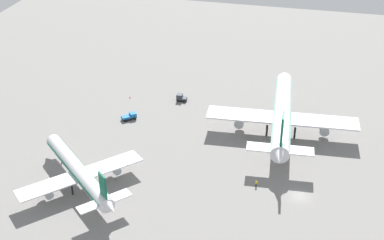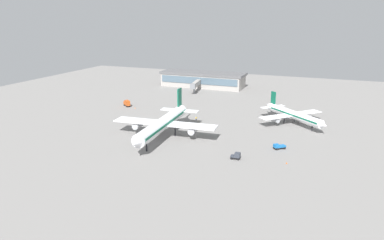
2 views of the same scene
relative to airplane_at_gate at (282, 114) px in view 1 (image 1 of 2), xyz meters
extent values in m
plane|color=gray|center=(7.66, -29.47, -5.91)|extent=(288.00, 288.00, 0.00)
cylinder|color=white|center=(-0.04, 0.59, 0.00)|extent=(8.11, 44.98, 4.92)
cone|color=white|center=(-1.75, 24.38, 0.00)|extent=(5.02, 5.24, 4.68)
cone|color=white|center=(1.66, -23.19, 0.74)|extent=(4.37, 6.42, 3.94)
cube|color=#0C593F|center=(-0.04, 0.59, 0.37)|extent=(8.08, 43.20, 0.89)
cube|color=white|center=(0.12, -1.64, -0.49)|extent=(42.91, 10.18, 0.44)
cylinder|color=#A5A8AD|center=(-11.75, -2.49, -2.21)|extent=(3.12, 6.00, 2.71)
cylinder|color=#A5A8AD|center=(11.99, -0.79, -2.21)|extent=(3.12, 6.00, 2.71)
cube|color=white|center=(1.40, -19.49, 0.49)|extent=(17.25, 5.21, 0.35)
cube|color=#0C593F|center=(1.40, -19.49, 6.40)|extent=(0.84, 4.32, 7.88)
cylinder|color=black|center=(-1.16, 16.22, -4.18)|extent=(0.59, 0.59, 3.45)
cylinder|color=black|center=(-3.71, -3.26, -4.18)|extent=(0.59, 0.59, 3.45)
cylinder|color=black|center=(4.14, -2.69, -4.18)|extent=(0.59, 0.59, 3.45)
cylinder|color=white|center=(-45.94, -38.10, -1.50)|extent=(27.04, 25.27, 3.67)
cone|color=white|center=(-59.03, -26.07, -1.50)|extent=(5.06, 5.05, 3.49)
cone|color=white|center=(-32.86, -50.13, -0.95)|extent=(5.36, 5.26, 2.94)
cube|color=#0C593F|center=(-45.94, -38.10, -1.23)|extent=(26.10, 24.43, 0.66)
cube|color=white|center=(-44.72, -39.23, -1.87)|extent=(25.37, 26.94, 0.33)
cylinder|color=#A5A8AD|center=(-50.72, -45.76, -3.15)|extent=(4.56, 4.42, 2.02)
cylinder|color=#A5A8AD|center=(-38.71, -32.70, -3.15)|extent=(4.56, 4.42, 2.02)
cube|color=white|center=(-34.90, -48.26, -1.14)|extent=(10.78, 11.35, 0.26)
cube|color=#0C593F|center=(-34.90, -48.26, 3.27)|extent=(2.63, 2.46, 5.87)
cylinder|color=black|center=(-54.54, -30.20, -4.62)|extent=(0.44, 0.44, 2.57)
cylinder|color=black|center=(-45.97, -42.07, -4.62)|extent=(0.44, 0.44, 2.57)
cylinder|color=black|center=(-41.99, -37.74, -4.62)|extent=(0.44, 0.44, 2.57)
cube|color=black|center=(-45.22, -3.84, -5.36)|extent=(4.60, 4.27, 0.30)
cube|color=#1966B2|center=(-44.22, -3.01, -4.61)|extent=(2.60, 2.61, 1.20)
cube|color=#3F596B|center=(-43.59, -2.49, -4.37)|extent=(1.08, 1.28, 0.67)
cube|color=#1966B2|center=(-45.91, -4.41, -4.91)|extent=(3.21, 3.12, 0.60)
cylinder|color=black|center=(-44.64, -2.12, -5.51)|extent=(0.81, 0.74, 0.80)
cylinder|color=black|center=(-43.42, -3.58, -5.51)|extent=(0.81, 0.74, 0.80)
cylinder|color=black|center=(-47.01, -4.09, -5.51)|extent=(0.81, 0.74, 0.80)
cylinder|color=black|center=(-45.79, -5.55, -5.51)|extent=(0.81, 0.74, 0.80)
cube|color=black|center=(-32.83, 11.64, -5.36)|extent=(3.25, 1.99, 0.30)
cube|color=#333842|center=(-33.53, 11.62, -4.41)|extent=(1.85, 1.95, 1.60)
cube|color=#3F596B|center=(-34.34, 11.60, -4.09)|extent=(0.12, 1.60, 0.90)
cube|color=#333842|center=(-31.93, 11.67, -4.96)|extent=(1.45, 1.94, 0.50)
cylinder|color=black|center=(-33.92, 10.66, -5.51)|extent=(0.81, 0.32, 0.80)
cylinder|color=black|center=(-33.97, 12.56, -5.51)|extent=(0.81, 0.32, 0.80)
cylinder|color=black|center=(-31.68, 10.72, -5.51)|extent=(0.81, 0.32, 0.80)
cylinder|color=black|center=(-31.74, 12.62, -5.51)|extent=(0.81, 0.32, 0.80)
cylinder|color=#1E2338|center=(-3.18, -28.02, -5.48)|extent=(0.45, 0.45, 0.85)
cylinder|color=yellow|center=(-3.18, -28.02, -4.76)|extent=(0.54, 0.54, 0.60)
sphere|color=tan|center=(-3.18, -28.02, -4.35)|extent=(0.22, 0.22, 0.22)
cylinder|color=yellow|center=(-3.34, -28.20, -4.76)|extent=(0.10, 0.10, 0.54)
cylinder|color=yellow|center=(-3.02, -27.85, -4.76)|extent=(0.10, 0.10, 0.54)
cone|color=#EA590C|center=(-49.65, 9.50, -5.61)|extent=(0.44, 0.44, 0.60)
camera|label=1|loc=(7.83, -138.15, 75.73)|focal=51.10mm
camera|label=2|loc=(-62.24, 125.41, 41.26)|focal=34.40mm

